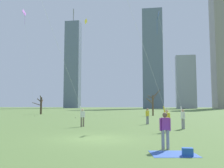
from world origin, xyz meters
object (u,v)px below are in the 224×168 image
bystander_strolling_midfield (147,115)px  bare_tree_right_of_center (41,105)px  kite_flyer_foreground_right_white (75,95)px  kite_flyer_midfield_center_red (153,78)px  distant_kite_drifting_left_purple (25,22)px  kite_flyer_far_back_blue (178,97)px  bare_tree_rightmost (153,103)px  bystander_watching_nearby (165,129)px  picnic_spot (181,153)px  distant_kite_drifting_right_yellow (85,27)px

bystander_strolling_midfield → bare_tree_right_of_center: bearing=133.6°
bare_tree_right_of_center → kite_flyer_foreground_right_white: bearing=-59.8°
kite_flyer_midfield_center_red → distant_kite_drifting_left_purple: kite_flyer_midfield_center_red is taller
kite_flyer_far_back_blue → kite_flyer_midfield_center_red: kite_flyer_midfield_center_red is taller
kite_flyer_foreground_right_white → bare_tree_rightmost: (7.36, 24.80, -0.50)m
distant_kite_drifting_left_purple → bare_tree_rightmost: 26.13m
kite_flyer_foreground_right_white → bare_tree_rightmost: bearing=73.5°
kite_flyer_midfield_center_red → bare_tree_rightmost: kite_flyer_midfield_center_red is taller
kite_flyer_far_back_blue → bare_tree_right_of_center: size_ratio=3.02×
bare_tree_right_of_center → kite_flyer_far_back_blue: bearing=-47.3°
bystander_watching_nearby → picnic_spot: size_ratio=0.81×
kite_flyer_far_back_blue → kite_flyer_midfield_center_red: size_ratio=0.60×
kite_flyer_foreground_right_white → picnic_spot: (7.74, -10.85, -2.73)m
kite_flyer_midfield_center_red → bystander_watching_nearby: size_ratio=12.43×
bare_tree_rightmost → distant_kite_drifting_right_yellow: bearing=-161.3°
kite_flyer_midfield_center_red → distant_kite_drifting_left_purple: bearing=140.6°
bystander_watching_nearby → bare_tree_right_of_center: bare_tree_right_of_center is taller
kite_flyer_foreground_right_white → distant_kite_drifting_right_yellow: size_ratio=1.00×
kite_flyer_midfield_center_red → bare_tree_right_of_center: bearing=127.3°
distant_kite_drifting_left_purple → bare_tree_rightmost: distant_kite_drifting_left_purple is taller
kite_flyer_foreground_right_white → picnic_spot: size_ratio=8.97×
kite_flyer_foreground_right_white → bare_tree_right_of_center: (-16.40, 28.16, -0.78)m
bystander_strolling_midfield → bystander_watching_nearby: size_ratio=1.00×
bare_tree_right_of_center → kite_flyer_midfield_center_red: bearing=-52.7°
kite_flyer_foreground_right_white → bare_tree_rightmost: kite_flyer_foreground_right_white is taller
bystander_strolling_midfield → bare_tree_right_of_center: size_ratio=0.40×
kite_flyer_far_back_blue → bare_tree_right_of_center: bearing=132.7°
kite_flyer_midfield_center_red → kite_flyer_foreground_right_white: bearing=161.2°
kite_flyer_midfield_center_red → bare_tree_right_of_center: size_ratio=5.02×
kite_flyer_midfield_center_red → distant_kite_drifting_left_purple: size_ratio=1.19×
bystander_strolling_midfield → bare_tree_rightmost: size_ratio=0.33×
distant_kite_drifting_right_yellow → distant_kite_drifting_left_purple: bearing=-138.2°
picnic_spot → bare_tree_rightmost: size_ratio=0.41×
kite_flyer_foreground_right_white → bystander_strolling_midfield: (6.39, 4.23, -1.92)m
kite_flyer_far_back_blue → distant_kite_drifting_right_yellow: bearing=124.3°
bare_tree_right_of_center → bare_tree_rightmost: size_ratio=0.82×
bare_tree_right_of_center → bare_tree_rightmost: (23.75, -3.36, 0.28)m
distant_kite_drifting_left_purple → bare_tree_rightmost: (19.95, 11.14, -12.69)m
kite_flyer_foreground_right_white → distant_kite_drifting_right_yellow: 25.05m
distant_kite_drifting_right_yellow → bare_tree_right_of_center: distant_kite_drifting_right_yellow is taller
distant_kite_drifting_right_yellow → bare_tree_rightmost: distant_kite_drifting_right_yellow is taller
bystander_watching_nearby → bare_tree_right_of_center: 44.65m
kite_flyer_far_back_blue → bare_tree_rightmost: bearing=93.9°
bystander_strolling_midfield → distant_kite_drifting_right_yellow: bearing=123.9°
bystander_strolling_midfield → bare_tree_rightmost: 20.64m
kite_flyer_far_back_blue → kite_flyer_foreground_right_white: (-9.03, -0.58, 0.14)m
kite_flyer_far_back_blue → bystander_strolling_midfield: bearing=125.8°
distant_kite_drifting_right_yellow → bare_tree_right_of_center: 19.75m
kite_flyer_midfield_center_red → bare_tree_rightmost: bearing=89.0°
picnic_spot → bare_tree_rightmost: bearing=90.6°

